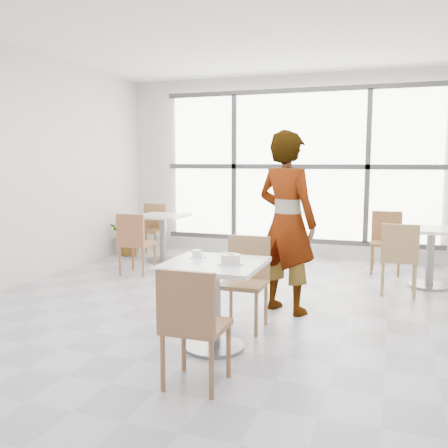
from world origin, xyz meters
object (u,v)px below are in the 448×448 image
(person, at_px, (287,223))
(bg_chair_right_near, at_px, (399,254))
(coffee_cup, at_px, (197,254))
(bg_chair_left_near, at_px, (134,240))
(bg_table_right, at_px, (431,249))
(plant_left, at_px, (130,234))
(bg_table_left, at_px, (163,231))
(chair_near, at_px, (192,320))
(chair_far, at_px, (246,275))
(main_table, at_px, (214,289))
(oatmeal_bowl, at_px, (231,259))
(bg_chair_left_far, at_px, (153,226))
(bg_chair_right_far, at_px, (386,238))

(person, bearing_deg, bg_chair_right_near, -113.66)
(coffee_cup, xyz_separation_m, bg_chair_left_near, (-1.79, 2.06, -0.28))
(bg_table_right, distance_m, plant_left, 4.72)
(coffee_cup, relative_size, bg_table_left, 0.21)
(bg_chair_right_near, bearing_deg, person, 42.55)
(chair_near, relative_size, bg_table_left, 1.16)
(chair_far, distance_m, plant_left, 4.07)
(main_table, bearing_deg, oatmeal_bowl, -9.62)
(person, distance_m, bg_chair_left_far, 3.71)
(bg_chair_right_far, bearing_deg, bg_chair_right_near, -82.37)
(chair_far, height_order, bg_chair_right_near, same)
(bg_chair_left_far, relative_size, bg_chair_right_far, 1.00)
(chair_near, height_order, bg_chair_right_far, same)
(bg_chair_left_far, bearing_deg, main_table, -56.00)
(chair_far, xyz_separation_m, bg_chair_left_near, (-2.08, 1.55, 0.00))
(bg_table_right, bearing_deg, oatmeal_bowl, -120.66)
(chair_near, xyz_separation_m, chair_far, (-0.04, 1.42, 0.00))
(bg_chair_right_near, bearing_deg, bg_chair_right_far, -82.37)
(bg_table_left, xyz_separation_m, plant_left, (-0.75, 0.28, -0.13))
(oatmeal_bowl, relative_size, bg_chair_right_near, 0.24)
(chair_near, height_order, bg_table_left, chair_near)
(bg_chair_right_far, bearing_deg, chair_far, -112.97)
(chair_far, bearing_deg, main_table, -97.38)
(bg_table_left, relative_size, plant_left, 1.05)
(bg_chair_left_far, bearing_deg, oatmeal_bowl, -54.54)
(bg_chair_left_far, bearing_deg, bg_table_right, -10.02)
(chair_far, relative_size, oatmeal_bowl, 4.14)
(coffee_cup, bearing_deg, person, 62.65)
(oatmeal_bowl, xyz_separation_m, bg_table_left, (-2.21, 3.25, -0.31))
(chair_far, height_order, bg_chair_left_far, same)
(bg_chair_right_far, distance_m, plant_left, 4.13)
(chair_near, height_order, person, person)
(chair_far, height_order, bg_chair_right_far, same)
(person, bearing_deg, bg_chair_left_near, 1.38)
(chair_near, bearing_deg, person, -96.67)
(main_table, distance_m, coffee_cup, 0.36)
(bg_table_left, relative_size, bg_chair_right_near, 0.86)
(chair_far, xyz_separation_m, bg_chair_right_near, (1.41, 1.63, 0.00))
(bg_chair_left_far, bearing_deg, person, -40.48)
(coffee_cup, height_order, person, person)
(bg_table_right, height_order, plant_left, bg_table_right)
(chair_near, bearing_deg, bg_chair_right_near, -114.22)
(oatmeal_bowl, xyz_separation_m, bg_chair_right_far, (1.16, 3.59, -0.29))
(coffee_cup, bearing_deg, bg_chair_left_far, 122.68)
(main_table, xyz_separation_m, person, (0.36, 1.24, 0.43))
(person, height_order, bg_chair_left_near, person)
(bg_table_right, bearing_deg, bg_chair_left_near, -170.33)
(chair_far, relative_size, bg_table_right, 1.16)
(person, distance_m, bg_table_right, 2.27)
(coffee_cup, relative_size, bg_chair_right_far, 0.18)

